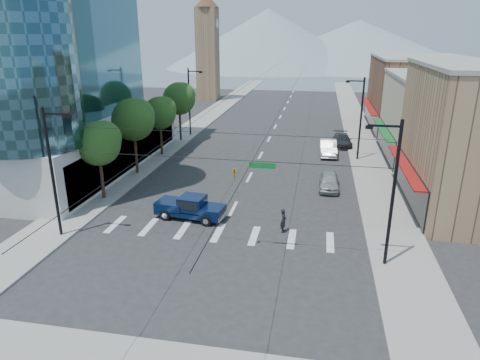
{
  "coord_description": "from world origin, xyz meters",
  "views": [
    {
      "loc": [
        6.33,
        -25.11,
        13.47
      ],
      "look_at": [
        0.83,
        4.52,
        3.0
      ],
      "focal_mm": 32.0,
      "sensor_mm": 36.0,
      "label": 1
    }
  ],
  "objects": [
    {
      "name": "tree_near",
      "position": [
        -11.07,
        6.1,
        4.99
      ],
      "size": [
        3.65,
        3.64,
        6.71
      ],
      "color": "black",
      "rests_on": "ground"
    },
    {
      "name": "pedestrian",
      "position": [
        4.32,
        2.52,
        0.87
      ],
      "size": [
        0.43,
        0.65,
        1.75
      ],
      "primitive_type": "imported",
      "rotation": [
        0.0,
        0.0,
        1.55
      ],
      "color": "black",
      "rests_on": "ground"
    },
    {
      "name": "sidewalk_right",
      "position": [
        12.0,
        40.0,
        0.07
      ],
      "size": [
        4.0,
        120.0,
        0.15
      ],
      "primitive_type": "cube",
      "color": "gray",
      "rests_on": "ground"
    },
    {
      "name": "tree_midnear",
      "position": [
        -11.07,
        13.1,
        5.59
      ],
      "size": [
        4.09,
        4.09,
        7.52
      ],
      "color": "black",
      "rests_on": "ground"
    },
    {
      "name": "mountain_left",
      "position": [
        -15.0,
        150.0,
        11.0
      ],
      "size": [
        80.0,
        80.0,
        22.0
      ],
      "primitive_type": "cone",
      "color": "gray",
      "rests_on": "ground"
    },
    {
      "name": "clock_tower",
      "position": [
        -16.5,
        62.0,
        10.64
      ],
      "size": [
        4.8,
        4.8,
        20.4
      ],
      "color": "#8C6B4C",
      "rests_on": "ground"
    },
    {
      "name": "tree_midfar",
      "position": [
        -11.07,
        20.1,
        4.99
      ],
      "size": [
        3.65,
        3.64,
        6.71
      ],
      "color": "black",
      "rests_on": "ground"
    },
    {
      "name": "pickup_truck",
      "position": [
        -2.86,
        3.57,
        0.94
      ],
      "size": [
        5.53,
        2.6,
        1.81
      ],
      "rotation": [
        0.0,
        0.0,
        -0.13
      ],
      "color": "#071738",
      "rests_on": "ground"
    },
    {
      "name": "tree_far",
      "position": [
        -11.07,
        27.1,
        5.59
      ],
      "size": [
        4.09,
        4.09,
        7.52
      ],
      "color": "black",
      "rests_on": "ground"
    },
    {
      "name": "ground",
      "position": [
        0.0,
        0.0,
        0.0
      ],
      "size": [
        160.0,
        160.0,
        0.0
      ],
      "primitive_type": "plane",
      "color": "#28282B",
      "rests_on": "ground"
    },
    {
      "name": "lamp_pole_nw",
      "position": [
        -10.67,
        30.0,
        4.94
      ],
      "size": [
        2.0,
        0.25,
        9.0
      ],
      "color": "black",
      "rests_on": "ground"
    },
    {
      "name": "sidewalk_left",
      "position": [
        -12.0,
        40.0,
        0.07
      ],
      "size": [
        4.0,
        120.0,
        0.15
      ],
      "primitive_type": "cube",
      "color": "gray",
      "rests_on": "ground"
    },
    {
      "name": "parked_car_mid",
      "position": [
        7.6,
        23.59,
        0.86
      ],
      "size": [
        2.02,
        5.27,
        1.71
      ],
      "primitive_type": "imported",
      "rotation": [
        0.0,
        0.0,
        0.04
      ],
      "color": "white",
      "rests_on": "ground"
    },
    {
      "name": "parked_car_near",
      "position": [
        7.6,
        12.05,
        0.74
      ],
      "size": [
        1.77,
        4.36,
        1.48
      ],
      "primitive_type": "imported",
      "rotation": [
        0.0,
        0.0,
        -0.01
      ],
      "color": "#A6A6AB",
      "rests_on": "ground"
    },
    {
      "name": "signal_rig",
      "position": [
        0.19,
        -1.0,
        4.64
      ],
      "size": [
        21.8,
        0.2,
        9.0
      ],
      "color": "black",
      "rests_on": "ground"
    },
    {
      "name": "shop_far",
      "position": [
        20.0,
        40.0,
        5.0
      ],
      "size": [
        12.0,
        18.0,
        10.0
      ],
      "primitive_type": "cube",
      "color": "brown",
      "rests_on": "ground"
    },
    {
      "name": "parked_car_far",
      "position": [
        9.4,
        28.19,
        0.73
      ],
      "size": [
        2.41,
        5.14,
        1.45
      ],
      "primitive_type": "imported",
      "rotation": [
        0.0,
        0.0,
        0.08
      ],
      "color": "#2B2B2E",
      "rests_on": "ground"
    },
    {
      "name": "lamp_pole_ne",
      "position": [
        10.67,
        22.0,
        4.94
      ],
      "size": [
        2.0,
        0.25,
        9.0
      ],
      "color": "black",
      "rests_on": "ground"
    },
    {
      "name": "mountain_right",
      "position": [
        20.0,
        160.0,
        9.0
      ],
      "size": [
        90.0,
        90.0,
        18.0
      ],
      "primitive_type": "cone",
      "color": "gray",
      "rests_on": "ground"
    },
    {
      "name": "shop_mid",
      "position": [
        20.0,
        24.0,
        4.5
      ],
      "size": [
        12.0,
        14.0,
        9.0
      ],
      "primitive_type": "cube",
      "color": "tan",
      "rests_on": "ground"
    }
  ]
}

